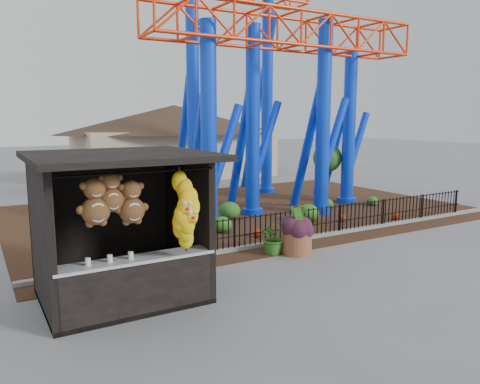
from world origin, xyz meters
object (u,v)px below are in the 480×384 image
terracotta_planter (297,243)px  potted_plant (274,237)px  prize_booth (124,230)px  roller_coaster (263,52)px

terracotta_planter → potted_plant: (-0.58, 0.31, 0.17)m
terracotta_planter → potted_plant: potted_plant is taller
prize_booth → roller_coaster: bearing=42.2°
roller_coaster → potted_plant: roller_coaster is taller
potted_plant → terracotta_planter: bearing=-30.6°
potted_plant → roller_coaster: bearing=57.4°
prize_booth → roller_coaster: size_ratio=0.32×
prize_booth → roller_coaster: 11.99m
prize_booth → potted_plant: prize_booth is taller
prize_booth → terracotta_planter: prize_booth is taller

